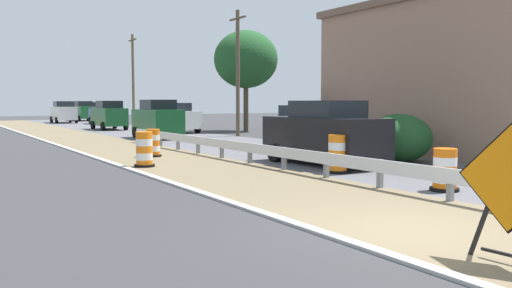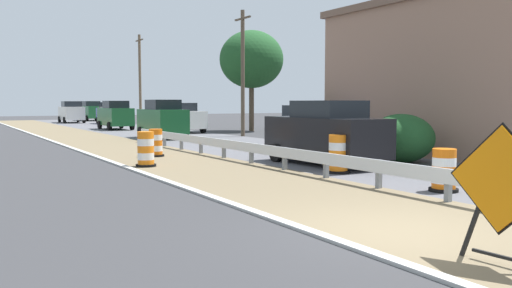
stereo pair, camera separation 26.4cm
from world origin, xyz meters
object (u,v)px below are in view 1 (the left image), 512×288
object	(u,v)px
traffic_barrel_nearest	(445,172)
car_distant_b	(157,119)
car_distant_c	(175,118)
warning_sign_diamond	(510,186)
car_trailing_near_lane	(103,113)
utility_pole_near	(462,55)
utility_pole_far	(133,78)
car_lead_near_lane	(64,112)
car_mid_far_lane	(309,127)
car_trailing_far_lane	(109,115)
car_distant_a	(84,111)
traffic_barrel_far	(153,144)
car_lead_far_lane	(324,133)
traffic_barrel_close	(338,156)
traffic_barrel_mid	(144,151)
utility_pole_mid	(238,71)

from	to	relation	value
traffic_barrel_nearest	car_distant_b	distance (m)	20.66
car_distant_c	warning_sign_diamond	bearing A→B (deg)	-16.78
car_trailing_near_lane	utility_pole_near	xyz separation A→B (m)	(2.08, -38.69, 2.74)
car_trailing_near_lane	car_distant_c	bearing A→B (deg)	0.09
warning_sign_diamond	car_trailing_near_lane	xyz separation A→B (m)	(8.07, 47.02, 0.02)
utility_pole_far	car_lead_near_lane	bearing A→B (deg)	114.17
traffic_barrel_nearest	utility_pole_far	distance (m)	38.74
car_distant_b	car_distant_c	size ratio (longest dim) A/B	0.93
car_lead_near_lane	car_distant_c	bearing A→B (deg)	-171.10
car_mid_far_lane	car_trailing_far_lane	distance (m)	21.13
car_trailing_near_lane	car_distant_a	world-z (taller)	car_distant_a
traffic_barrel_far	car_trailing_near_lane	xyz separation A→B (m)	(7.08, 31.84, 0.56)
car_lead_far_lane	car_distant_a	world-z (taller)	car_distant_a
car_distant_c	traffic_barrel_close	bearing A→B (deg)	-12.35
traffic_barrel_nearest	traffic_barrel_far	bearing A→B (deg)	105.17
car_lead_near_lane	car_distant_c	xyz separation A→B (m)	(2.81, -21.78, -0.07)
car_distant_c	car_distant_a	bearing A→B (deg)	177.69
warning_sign_diamond	traffic_barrel_close	bearing A→B (deg)	-120.81
car_lead_far_lane	car_distant_c	xyz separation A→B (m)	(3.25, 20.07, -0.05)
car_distant_a	car_distant_c	bearing A→B (deg)	-1.93
car_lead_near_lane	traffic_barrel_close	bearing A→B (deg)	179.70
traffic_barrel_close	car_distant_b	world-z (taller)	car_distant_b
car_trailing_near_lane	car_distant_a	size ratio (longest dim) A/B	0.90
warning_sign_diamond	traffic_barrel_nearest	size ratio (longest dim) A/B	1.83
warning_sign_diamond	car_trailing_near_lane	distance (m)	47.71
warning_sign_diamond	car_trailing_near_lane	world-z (taller)	car_trailing_near_lane
car_lead_near_lane	car_distant_a	xyz separation A→B (m)	(3.21, 4.98, 0.01)
traffic_barrel_mid	utility_pole_far	distance (m)	31.76
traffic_barrel_far	car_trailing_far_lane	bearing A→B (deg)	77.99
traffic_barrel_close	car_distant_c	size ratio (longest dim) A/B	0.25
utility_pole_far	traffic_barrel_nearest	bearing A→B (deg)	-98.25
car_distant_a	utility_pole_near	world-z (taller)	utility_pole_near
car_lead_far_lane	utility_pole_mid	bearing A→B (deg)	-19.26
warning_sign_diamond	car_trailing_far_lane	world-z (taller)	car_trailing_far_lane
car_trailing_near_lane	car_lead_far_lane	xyz separation A→B (m)	(-3.16, -37.32, 0.03)
traffic_barrel_mid	car_lead_near_lane	world-z (taller)	car_lead_near_lane
traffic_barrel_nearest	car_distant_a	bearing A→B (deg)	85.01
traffic_barrel_nearest	car_lead_near_lane	distance (m)	47.45
traffic_barrel_far	traffic_barrel_mid	bearing A→B (deg)	-115.95
traffic_barrel_far	utility_pole_mid	world-z (taller)	utility_pole_mid
traffic_barrel_far	car_trailing_near_lane	distance (m)	32.63
car_trailing_far_lane	utility_pole_near	bearing A→B (deg)	-169.88
utility_pole_near	warning_sign_diamond	bearing A→B (deg)	-140.61
utility_pole_mid	traffic_barrel_far	bearing A→B (deg)	-135.16
traffic_barrel_close	car_lead_far_lane	world-z (taller)	car_lead_far_lane
traffic_barrel_mid	car_mid_far_lane	distance (m)	9.33
traffic_barrel_nearest	utility_pole_far	world-z (taller)	utility_pole_far
car_trailing_near_lane	car_trailing_far_lane	world-z (taller)	car_trailing_far_lane
warning_sign_diamond	utility_pole_far	world-z (taller)	utility_pole_far
car_lead_far_lane	car_distant_b	xyz separation A→B (m)	(0.01, 15.04, 0.04)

